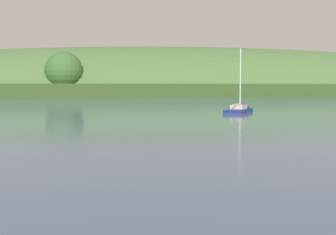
# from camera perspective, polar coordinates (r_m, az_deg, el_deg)

# --- Properties ---
(far_shoreline_hill) EXTENTS (566.34, 127.98, 48.32)m
(far_shoreline_hill) POSITION_cam_1_polar(r_m,az_deg,el_deg) (223.36, 5.42, 3.06)
(far_shoreline_hill) COLOR #314A21
(far_shoreline_hill) RESTS_ON ground
(sailboat_midwater_white) EXTENTS (7.98, 8.25, 12.27)m
(sailboat_midwater_white) POSITION_cam_1_polar(r_m,az_deg,el_deg) (74.97, 9.46, 0.77)
(sailboat_midwater_white) COLOR navy
(sailboat_midwater_white) RESTS_ON ground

